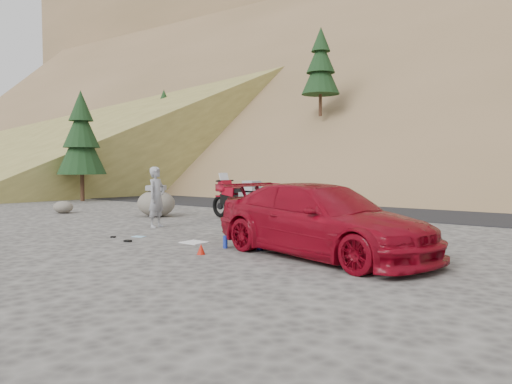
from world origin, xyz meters
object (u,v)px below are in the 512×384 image
at_px(motorcycle, 240,200).
at_px(boulder, 156,203).
at_px(man, 157,227).
at_px(red_car, 322,256).

relative_size(motorcycle, boulder, 1.52).
bearing_deg(man, boulder, 37.45).
bearing_deg(motorcycle, red_car, -25.67).
xyz_separation_m(red_car, boulder, (-7.72, 2.88, 0.45)).
xyz_separation_m(motorcycle, man, (-0.66, -2.71, -0.61)).
bearing_deg(motorcycle, boulder, -151.97).
relative_size(red_car, boulder, 2.91).
relative_size(motorcycle, man, 1.48).
bearing_deg(motorcycle, man, -92.36).
bearing_deg(boulder, red_car, -20.45).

